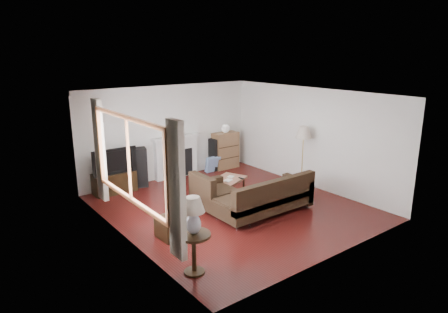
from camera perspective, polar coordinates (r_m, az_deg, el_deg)
room at (r=8.54m, az=1.22°, el=0.56°), size 5.10×5.60×2.54m
window at (r=7.07m, az=-13.47°, el=-0.41°), size 0.12×2.74×1.54m
curtain_near at (r=5.84m, az=-6.78°, el=-4.91°), size 0.10×0.35×2.10m
curtain_far at (r=8.50m, az=-17.30°, el=0.84°), size 0.10×0.35×2.10m
fireplace at (r=10.91m, az=-6.83°, el=-0.02°), size 1.40×0.26×1.15m
tv_stand at (r=10.11m, az=-15.39°, el=-3.60°), size 1.01×0.45×0.50m
television at (r=9.95m, az=-15.61°, el=-0.51°), size 1.09×0.14×0.63m
speaker_left at (r=10.33m, az=-11.76°, el=-1.51°), size 0.36×0.40×1.00m
speaker_right at (r=11.52m, az=-1.29°, el=0.30°), size 0.28×0.33×0.92m
bookshelf at (r=11.70m, az=0.20°, el=0.89°), size 0.77×0.37×1.06m
globe_lamp at (r=11.56m, az=0.21°, el=4.03°), size 0.24×0.24×0.24m
sectional_sofa at (r=8.52m, az=5.80°, el=-5.65°), size 2.39×1.75×0.77m
coffee_table at (r=9.45m, az=0.26°, el=-4.58°), size 1.24×0.97×0.43m
footstool at (r=7.58m, az=-7.50°, el=-9.94°), size 0.50×0.50×0.40m
floor_lamp at (r=10.11m, az=11.14°, el=-0.14°), size 0.54×0.54×1.58m
side_table at (r=6.36m, az=-4.30°, el=-13.63°), size 0.53×0.53×0.67m
table_lamp at (r=6.09m, az=-4.42°, el=-8.45°), size 0.36×0.36×0.59m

